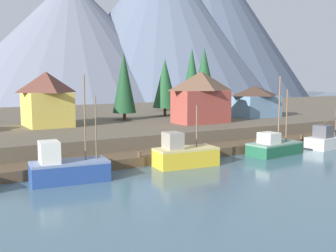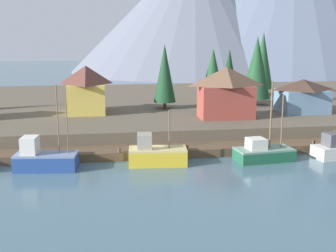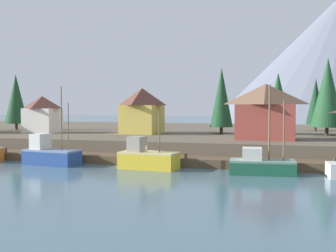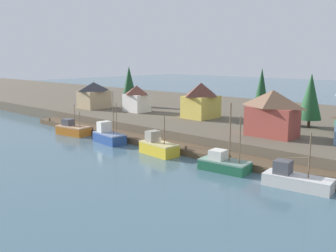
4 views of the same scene
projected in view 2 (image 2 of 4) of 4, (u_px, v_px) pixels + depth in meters
The scene contains 15 objects.
ground_plane at pixel (139, 129), 70.61m from camera, with size 400.00×400.00×1.00m, color #476675.
dock at pixel (152, 151), 52.96m from camera, with size 80.00×4.00×1.60m.
shoreline_bank at pixel (134, 107), 81.88m from camera, with size 400.00×56.00×2.50m, color brown.
mountain_west_peak at pixel (194, 10), 180.17m from camera, with size 102.09×102.09×50.32m, color slate.
fishing_boat_blue at pixel (44, 159), 47.21m from camera, with size 6.91×3.68×9.28m.
fishing_boat_yellow at pixel (156, 154), 49.08m from camera, with size 6.71×3.52×6.23m.
fishing_boat_green at pixel (263, 152), 50.75m from camera, with size 6.92×3.84×9.23m.
house_blue at pixel (302, 95), 68.24m from camera, with size 7.47×5.97×5.21m.
house_red at pixel (226, 92), 63.13m from camera, with size 8.08×4.62×7.45m.
house_yellow at pixel (86, 89), 67.40m from camera, with size 5.87×7.16×7.35m.
conifer_near_left at pixel (263, 60), 86.49m from camera, with size 4.33×4.33×12.69m.
conifer_near_right at pixel (165, 73), 71.13m from camera, with size 3.64×3.64×10.56m.
conifer_mid_left at pixel (229, 70), 85.90m from camera, with size 3.28×3.28×9.36m.
conifer_mid_right at pixel (213, 73), 74.54m from camera, with size 4.19×4.19×9.75m.
conifer_back_right at pixel (257, 68), 74.24m from camera, with size 4.93×4.93×11.76m.
Camera 2 is at (-5.68, -48.99, 14.20)m, focal length 46.63 mm.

